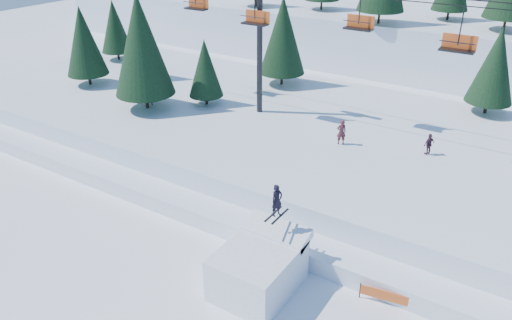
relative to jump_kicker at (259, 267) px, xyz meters
The scene contains 9 objects.
ground 2.99m from the jump_kicker, 103.01° to the right, with size 160.00×160.00×0.00m, color white.
mid_shelf 15.38m from the jump_kicker, 92.26° to the left, with size 70.00×22.00×2.50m, color white.
berm 5.46m from the jump_kicker, 96.45° to the left, with size 70.00×6.00×1.10m, color white.
jump_kicker is the anchor object (origin of this frame).
chairlift 17.44m from the jump_kicker, 84.95° to the left, with size 46.00×3.21×10.28m.
conifer_stand 17.52m from the jump_kicker, 82.69° to the left, with size 63.06×17.94×10.02m.
distant_skiers 15.08m from the jump_kicker, 107.94° to the left, with size 31.21×8.89×1.81m.
banner_near 6.43m from the jump_kicker, 20.59° to the left, with size 2.82×0.50×0.90m.
banner_far 8.31m from the jump_kicker, 17.70° to the left, with size 2.86×0.14×0.90m.
Camera 1 is at (11.03, -14.11, 17.31)m, focal length 35.00 mm.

